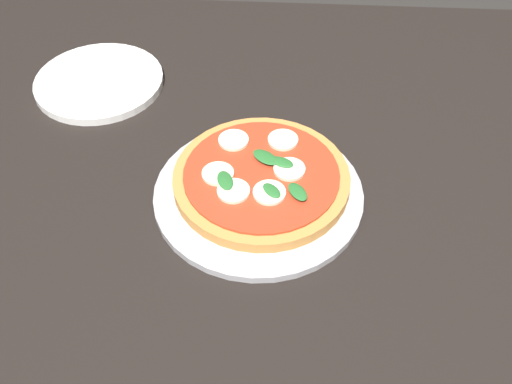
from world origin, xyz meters
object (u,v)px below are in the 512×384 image
Objects in this scene: serving_tray at (256,194)px; pizza at (259,178)px; plate_white at (97,82)px; dining_table at (276,241)px.

serving_tray is 0.02m from pizza.
serving_tray is at bearing -100.02° from pizza.
serving_tray is 0.40m from plate_white.
plate_white reaches higher than serving_tray.
pizza is 1.14× the size of plate_white.
pizza is at bearing -38.13° from plate_white.
plate_white is (-0.30, 0.24, -0.02)m from pizza.
plate_white is at bearing 139.71° from serving_tray.
plate_white is (-0.33, 0.28, 0.08)m from dining_table.
serving_tray is 1.18× the size of pizza.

